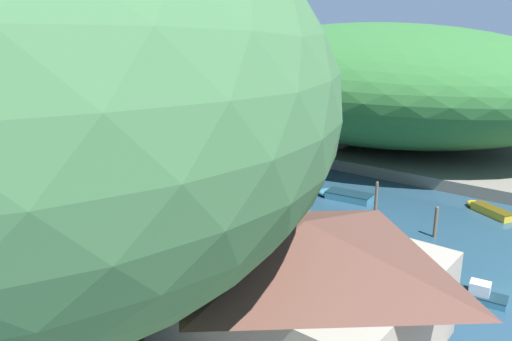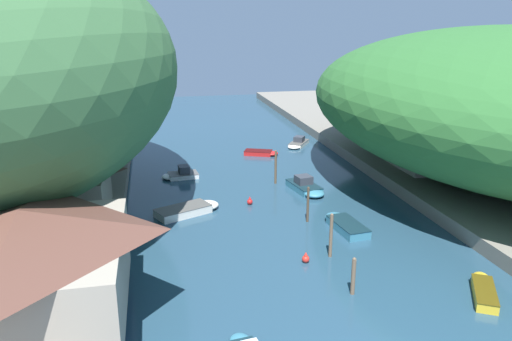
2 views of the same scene
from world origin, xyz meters
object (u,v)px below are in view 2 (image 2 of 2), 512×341
at_px(channel_buoy_far, 250,201).
at_px(person_by_boathouse, 72,334).
at_px(waterfront_building, 25,262).
at_px(boat_far_right_bank, 180,174).
at_px(boat_moored_right, 190,209).
at_px(boat_small_dinghy, 306,187).
at_px(right_bank_cottage, 421,148).
at_px(person_on_quay, 81,282).
at_px(boat_white_cruiser, 298,143).
at_px(channel_buoy_near, 306,258).
at_px(boat_red_skiff, 262,153).
at_px(boat_open_rowboat, 483,289).
at_px(boathouse_shed, 63,187).
at_px(boat_cabin_cruiser, 344,224).

bearing_deg(channel_buoy_far, person_by_boathouse, -121.10).
distance_m(waterfront_building, boat_far_right_bank, 28.19).
distance_m(boat_moored_right, boat_far_right_bank, 10.46).
xyz_separation_m(boat_moored_right, boat_small_dinghy, (11.61, 3.37, 0.10)).
xyz_separation_m(right_bank_cottage, boat_small_dinghy, (-13.02, -1.84, -2.81)).
distance_m(boat_small_dinghy, channel_buoy_far, 6.57).
bearing_deg(person_on_quay, boat_moored_right, -10.79).
height_order(boat_white_cruiser, channel_buoy_near, boat_white_cruiser).
bearing_deg(waterfront_building, channel_buoy_near, 16.20).
bearing_deg(boat_far_right_bank, person_on_quay, 158.74).
xyz_separation_m(boat_white_cruiser, channel_buoy_near, (-9.05, -32.64, -0.04)).
height_order(waterfront_building, boat_moored_right, waterfront_building).
bearing_deg(boat_small_dinghy, boat_red_skiff, -95.59).
bearing_deg(boat_white_cruiser, person_on_quay, 90.95).
distance_m(boat_open_rowboat, boat_small_dinghy, 21.15).
relative_size(waterfront_building, boathouse_shed, 1.33).
bearing_deg(boat_far_right_bank, boat_small_dinghy, -126.71).
relative_size(right_bank_cottage, channel_buoy_far, 9.61).
bearing_deg(channel_buoy_far, boathouse_shed, -169.71).
distance_m(right_bank_cottage, boat_red_skiff, 19.32).
height_order(boat_open_rowboat, boat_red_skiff, boat_open_rowboat).
relative_size(boat_white_cruiser, boat_open_rowboat, 1.13).
bearing_deg(person_on_quay, boathouse_shed, 27.08).
relative_size(boat_small_dinghy, person_on_quay, 3.25).
bearing_deg(person_on_quay, boat_open_rowboat, -80.72).
relative_size(waterfront_building, boat_far_right_bank, 2.94).
bearing_deg(boat_moored_right, boat_white_cruiser, 118.28).
bearing_deg(boathouse_shed, person_by_boathouse, -80.73).
bearing_deg(boathouse_shed, boat_open_rowboat, -30.23).
bearing_deg(boathouse_shed, right_bank_cottage, 11.47).
height_order(boat_cabin_cruiser, boat_red_skiff, boat_cabin_cruiser).
distance_m(boat_far_right_bank, channel_buoy_near, 22.68).
distance_m(channel_buoy_far, person_by_boathouse, 24.21).
xyz_separation_m(boat_moored_right, person_by_boathouse, (-6.99, -19.68, 1.81)).
distance_m(boat_white_cruiser, channel_buoy_near, 33.87).
bearing_deg(boat_cabin_cruiser, boat_white_cruiser, 74.59).
bearing_deg(right_bank_cottage, waterfront_building, -148.41).
bearing_deg(person_by_boathouse, boat_open_rowboat, -106.20).
distance_m(right_bank_cottage, person_by_boathouse, 40.25).
bearing_deg(boat_small_dinghy, channel_buoy_far, 10.96).
height_order(boat_white_cruiser, channel_buoy_far, boat_white_cruiser).
distance_m(channel_buoy_far, person_on_quay, 20.28).
distance_m(boathouse_shed, boat_red_skiff, 28.54).
bearing_deg(boat_white_cruiser, boat_far_right_bank, 67.91).
bearing_deg(boathouse_shed, boat_red_skiff, 44.17).
height_order(boat_far_right_bank, boat_open_rowboat, boat_far_right_bank).
relative_size(boathouse_shed, right_bank_cottage, 1.19).
height_order(boat_far_right_bank, boat_white_cruiser, boat_far_right_bank).
xyz_separation_m(waterfront_building, boat_open_rowboat, (26.14, -1.35, -3.91)).
bearing_deg(person_by_boathouse, channel_buoy_far, -53.31).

